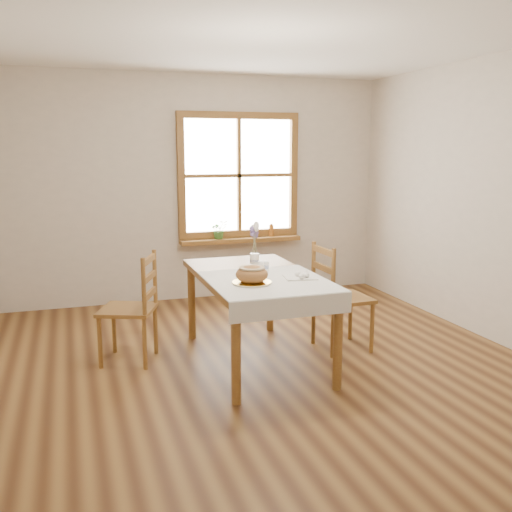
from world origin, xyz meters
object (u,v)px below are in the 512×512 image
Objects in this scene: chair_right at (343,296)px; bread_plate at (252,283)px; dining_table at (256,284)px; chair_left at (127,308)px; flower_vase at (254,259)px.

chair_right is 3.32× the size of bread_plate.
bread_plate is (-0.15, -0.35, 0.10)m from dining_table.
chair_right is at bearing 103.26° from chair_left.
bread_plate is 0.77m from flower_vase.
chair_right is at bearing 3.84° from dining_table.
dining_table is at bearing 67.06° from bread_plate.
bread_plate is at bearing -109.51° from flower_vase.
chair_right is 0.85m from flower_vase.
chair_right reaches higher than chair_left.
chair_right is 10.58× the size of flower_vase.
dining_table is 0.85m from chair_right.
flower_vase is (0.11, 0.37, 0.13)m from dining_table.
chair_right is at bearing 22.75° from bread_plate.
chair_left reaches higher than flower_vase.
chair_left is at bearing 161.55° from dining_table.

